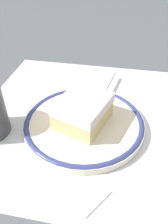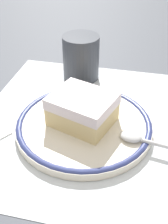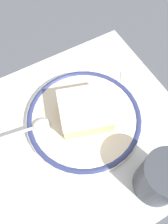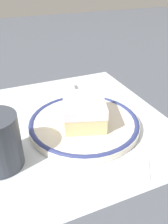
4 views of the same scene
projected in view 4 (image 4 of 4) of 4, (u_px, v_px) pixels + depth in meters
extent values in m
plane|color=#4C515B|center=(70.00, 122.00, 0.47)|extent=(2.40, 2.40, 0.00)
cube|color=silver|center=(70.00, 122.00, 0.47)|extent=(0.41, 0.37, 0.00)
cylinder|color=silver|center=(84.00, 124.00, 0.45)|extent=(0.21, 0.21, 0.01)
torus|color=navy|center=(84.00, 122.00, 0.45)|extent=(0.21, 0.21, 0.01)
cube|color=beige|center=(84.00, 115.00, 0.44)|extent=(0.11, 0.10, 0.03)
cube|color=white|center=(84.00, 104.00, 0.43)|extent=(0.11, 0.10, 0.02)
ellipsoid|color=silver|center=(80.00, 99.00, 0.51)|extent=(0.04, 0.03, 0.01)
cylinder|color=silver|center=(74.00, 89.00, 0.56)|extent=(0.09, 0.02, 0.01)
cylinder|color=brown|center=(0.00, 155.00, 0.36)|extent=(0.06, 0.06, 0.03)
cube|color=white|center=(44.00, 95.00, 0.56)|extent=(0.12, 0.12, 0.00)
cube|color=white|center=(139.00, 166.00, 0.36)|extent=(0.06, 0.05, 0.01)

